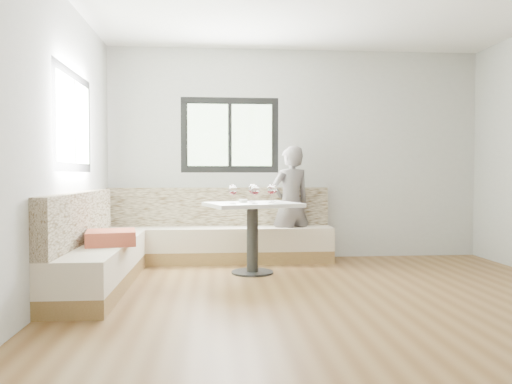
% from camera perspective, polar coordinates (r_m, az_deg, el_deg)
% --- Properties ---
extents(room, '(5.01, 5.01, 2.81)m').
position_cam_1_polar(room, '(4.38, 8.76, 5.75)').
color(room, brown).
rests_on(room, ground).
extents(banquette, '(2.90, 2.80, 0.95)m').
position_cam_1_polar(banquette, '(5.88, -9.53, -5.76)').
color(banquette, olive).
rests_on(banquette, ground).
extents(table, '(1.16, 1.01, 0.80)m').
position_cam_1_polar(table, '(5.66, -0.41, -3.27)').
color(table, black).
rests_on(table, ground).
extents(person, '(0.64, 0.53, 1.49)m').
position_cam_1_polar(person, '(6.46, 3.99, -1.36)').
color(person, '#5D5655').
rests_on(person, ground).
extents(olive_ramekin, '(0.10, 0.10, 0.04)m').
position_cam_1_polar(olive_ramekin, '(5.70, -1.48, -1.00)').
color(olive_ramekin, white).
rests_on(olive_ramekin, table).
extents(wine_glass_a, '(0.09, 0.09, 0.21)m').
position_cam_1_polar(wine_glass_a, '(5.40, -2.66, 0.17)').
color(wine_glass_a, white).
rests_on(wine_glass_a, table).
extents(wine_glass_b, '(0.09, 0.09, 0.21)m').
position_cam_1_polar(wine_glass_b, '(5.42, -0.11, 0.18)').
color(wine_glass_b, white).
rests_on(wine_glass_b, table).
extents(wine_glass_c, '(0.09, 0.09, 0.21)m').
position_cam_1_polar(wine_glass_c, '(5.59, 1.77, 0.23)').
color(wine_glass_c, white).
rests_on(wine_glass_c, table).
extents(wine_glass_d, '(0.09, 0.09, 0.21)m').
position_cam_1_polar(wine_glass_d, '(5.78, -0.42, 0.29)').
color(wine_glass_d, white).
rests_on(wine_glass_d, table).
extents(wine_glass_e, '(0.09, 0.09, 0.21)m').
position_cam_1_polar(wine_glass_e, '(5.83, 1.99, 0.30)').
color(wine_glass_e, white).
rests_on(wine_glass_e, table).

